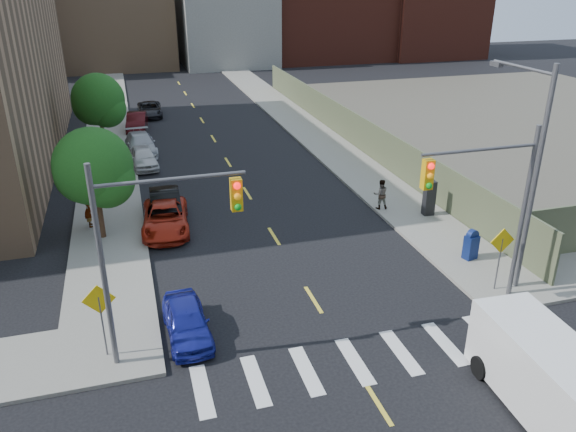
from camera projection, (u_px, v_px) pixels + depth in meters
sidewalk_nw at (109, 116)px, 49.56m from camera, size 3.50×73.00×0.15m
sidewalk_ne at (278, 105)px, 53.56m from camera, size 3.50×73.00×0.15m
fence_north at (349, 127)px, 41.71m from camera, size 0.12×44.00×2.50m
gravel_lot at (537, 119)px, 48.70m from camera, size 36.00×42.00×0.06m
bg_bldg_midwest at (115, 6)px, 73.79m from camera, size 14.00×16.00×15.00m
bg_bldg_center at (224, 25)px, 76.66m from camera, size 12.00×16.00×10.00m
signal_nw at (151, 236)px, 17.05m from camera, size 4.59×0.30×7.00m
signal_ne at (491, 195)px, 20.13m from camera, size 4.59×0.30×7.00m
streetlight_ne at (530, 164)px, 21.22m from camera, size 0.25×3.70×9.00m
warn_sign_nw at (100, 308)px, 18.04m from camera, size 1.06×0.06×2.83m
warn_sign_ne at (501, 248)px, 21.91m from camera, size 1.06×0.06×2.83m
warn_sign_midwest at (103, 174)px, 29.89m from camera, size 1.06×0.06×2.83m
tree_west_near at (94, 171)px, 25.77m from camera, size 3.66×3.64×5.52m
tree_west_far at (99, 103)px, 38.94m from camera, size 3.66×3.64×5.52m
parked_car_blue at (187, 321)px, 19.74m from camera, size 1.61×3.71×1.25m
parked_car_black at (166, 205)px, 29.23m from camera, size 1.61×4.36×1.43m
parked_car_red at (165, 218)px, 27.79m from camera, size 2.62×4.99×1.34m
parked_car_silver at (141, 144)px, 39.53m from camera, size 2.22×4.86×1.38m
parked_car_white at (143, 157)px, 36.78m from camera, size 1.92×4.10×1.36m
parked_car_maroon at (137, 122)px, 45.25m from camera, size 1.91×4.37×1.40m
parked_car_grey at (150, 109)px, 49.62m from camera, size 2.15×4.49×1.24m
cargo_van at (542, 371)px, 16.33m from camera, size 2.38×5.28×2.37m
mailbox at (471, 245)px, 24.77m from camera, size 0.66×0.56×1.40m
payphone at (429, 198)px, 29.15m from camera, size 0.56×0.47×1.85m
pedestrian_west at (88, 209)px, 27.82m from camera, size 0.53×0.72×1.81m
pedestrian_east at (381, 194)px, 29.94m from camera, size 0.90×0.76×1.64m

